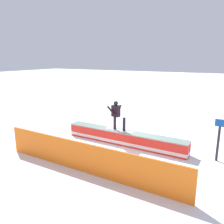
{
  "coord_description": "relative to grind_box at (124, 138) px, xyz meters",
  "views": [
    {
      "loc": [
        -4.72,
        9.71,
        4.26
      ],
      "look_at": [
        0.14,
        1.0,
        1.87
      ],
      "focal_mm": 36.45,
      "sensor_mm": 36.0,
      "label": 1
    }
  ],
  "objects": [
    {
      "name": "trail_marker",
      "position": [
        -4.25,
        -0.23,
        0.66
      ],
      "size": [
        0.4,
        0.1,
        1.81
      ],
      "color": "#262628",
      "rests_on": "ground_plane"
    },
    {
      "name": "ground_plane",
      "position": [
        0.0,
        0.0,
        -0.31
      ],
      "size": [
        120.0,
        120.0,
        0.0
      ],
      "primitive_type": "plane",
      "color": "white"
    },
    {
      "name": "safety_fence",
      "position": [
        0.0,
        3.31,
        0.28
      ],
      "size": [
        8.0,
        0.24,
        1.18
      ],
      "primitive_type": "cube",
      "rotation": [
        0.0,
        0.0,
        -0.02
      ],
      "color": "orange",
      "rests_on": "ground_plane"
    },
    {
      "name": "snowboarder",
      "position": [
        0.42,
        -0.02,
        1.18
      ],
      "size": [
        1.6,
        0.44,
        1.49
      ],
      "color": "silver",
      "rests_on": "grind_box"
    },
    {
      "name": "grind_box",
      "position": [
        0.0,
        0.0,
        0.0
      ],
      "size": [
        6.39,
        0.8,
        0.69
      ],
      "color": "red",
      "rests_on": "ground_plane"
    }
  ]
}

